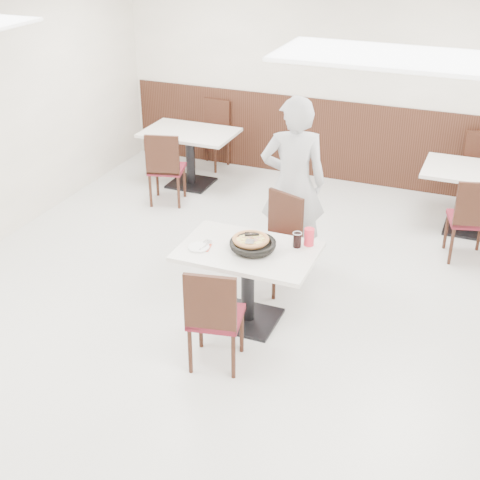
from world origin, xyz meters
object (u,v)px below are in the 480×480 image
at_px(pizza_pan, 253,246).
at_px(bg_chair_left_far, 211,135).
at_px(chair_near, 216,315).
at_px(bg_chair_left_near, 167,167).
at_px(red_cup, 309,237).
at_px(bg_table_right, 473,200).
at_px(bg_chair_right_near, 470,217).
at_px(diner_person, 293,184).
at_px(side_plate, 199,247).
at_px(chair_far, 272,244).
at_px(cola_glass, 297,240).
at_px(main_table, 248,286).
at_px(bg_table_left, 190,158).
at_px(pizza, 251,241).

bearing_deg(pizza_pan, bg_chair_left_far, 119.65).
relative_size(chair_near, bg_chair_left_near, 1.00).
relative_size(red_cup, bg_table_right, 0.13).
bearing_deg(bg_chair_right_near, diner_person, -169.27).
bearing_deg(side_plate, chair_far, 63.72).
bearing_deg(diner_person, cola_glass, 89.14).
height_order(chair_near, bg_chair_right_near, same).
height_order(side_plate, bg_chair_left_far, bg_chair_left_far).
distance_m(pizza_pan, bg_chair_left_near, 2.93).
xyz_separation_m(bg_chair_left_near, bg_table_right, (3.66, 0.61, -0.10)).
bearing_deg(bg_chair_left_far, bg_chair_left_near, 96.88).
bearing_deg(bg_table_right, bg_chair_left_far, 168.71).
xyz_separation_m(main_table, bg_table_right, (1.72, 2.74, 0.00)).
distance_m(chair_far, bg_chair_right_near, 2.20).
relative_size(red_cup, diner_person, 0.09).
height_order(diner_person, bg_chair_left_far, diner_person).
bearing_deg(cola_glass, bg_table_right, 62.11).
relative_size(bg_chair_left_near, bg_chair_right_near, 1.00).
bearing_deg(bg_table_left, cola_glass, -48.07).
xyz_separation_m(cola_glass, bg_table_right, (1.34, 2.53, -0.44)).
xyz_separation_m(cola_glass, bg_table_left, (-2.30, 2.56, -0.44)).
bearing_deg(pizza_pan, bg_table_left, 125.28).
bearing_deg(bg_table_right, bg_chair_left_near, -170.47).
height_order(chair_far, cola_glass, chair_far).
xyz_separation_m(red_cup, bg_table_right, (1.25, 2.46, -0.45)).
xyz_separation_m(pizza, bg_table_left, (-1.92, 2.72, -0.44)).
distance_m(main_table, side_plate, 0.58).
xyz_separation_m(side_plate, cola_glass, (0.79, 0.35, 0.06)).
height_order(bg_chair_left_near, bg_table_right, bg_chair_left_near).
distance_m(chair_near, bg_chair_right_near, 3.21).
xyz_separation_m(red_cup, bg_table_left, (-2.38, 2.49, -0.45)).
bearing_deg(bg_table_left, bg_chair_left_near, -91.63).
xyz_separation_m(pizza, bg_chair_left_far, (-1.94, 3.42, -0.34)).
distance_m(chair_far, diner_person, 0.68).
bearing_deg(side_plate, red_cup, 25.66).
relative_size(pizza, side_plate, 1.53).
height_order(red_cup, diner_person, diner_person).
bearing_deg(bg_table_left, chair_near, -61.08).
bearing_deg(bg_table_right, main_table, -122.14).
bearing_deg(main_table, red_cup, 31.07).
bearing_deg(chair_near, diner_person, 77.58).
xyz_separation_m(pizza_pan, bg_chair_left_near, (-1.98, 2.13, -0.32)).
height_order(chair_far, side_plate, chair_far).
height_order(cola_glass, red_cup, red_cup).
distance_m(chair_far, bg_chair_left_far, 3.39).
bearing_deg(chair_near, bg_table_left, 107.73).
bearing_deg(bg_chair_left_near, bg_chair_right_near, -16.25).
xyz_separation_m(chair_near, pizza, (0.02, 0.72, 0.34)).
bearing_deg(pizza, bg_table_left, 125.24).
xyz_separation_m(pizza_pan, red_cup, (0.42, 0.29, 0.04)).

